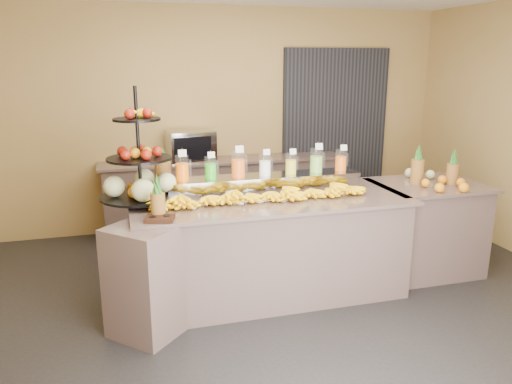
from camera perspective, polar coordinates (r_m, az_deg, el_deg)
name	(u,v)px	position (r m, az deg, el deg)	size (l,w,h in m)	color
ground	(280,307)	(4.57, 2.78, -13.03)	(6.00, 6.00, 0.00)	black
room_envelope	(275,88)	(4.86, 2.19, 11.76)	(6.04, 5.02, 2.82)	olive
buffet_counter	(260,249)	(4.57, 0.43, -6.58)	(2.75, 1.25, 0.93)	gray
right_counter	(425,227)	(5.45, 18.70, -3.82)	(1.08, 0.88, 0.93)	gray
back_ledge	(225,194)	(6.43, -3.54, -0.27)	(3.10, 0.55, 0.93)	gray
pitcher_tray	(265,183)	(4.74, 1.02, 1.04)	(1.85, 0.30, 0.15)	gray
juice_pitcher_orange_a	(182,169)	(4.54, -8.45, 2.56)	(0.12, 0.13, 0.30)	silver
juice_pitcher_green	(211,169)	(4.58, -5.22, 2.63)	(0.11, 0.12, 0.27)	silver
juice_pitcher_orange_b	(238,166)	(4.63, -2.06, 3.01)	(0.13, 0.14, 0.32)	silver
juice_pitcher_milk	(265,166)	(4.70, 1.03, 3.00)	(0.11, 0.12, 0.27)	silver
juice_pitcher_lemon	(291,165)	(4.78, 4.01, 3.13)	(0.11, 0.11, 0.26)	silver
juice_pitcher_lime	(316,162)	(4.87, 6.90, 3.45)	(0.13, 0.13, 0.30)	silver
juice_pitcher_orange_c	(341,161)	(4.98, 9.67, 3.48)	(0.11, 0.12, 0.28)	silver
banana_heap	(260,194)	(4.40, 0.51, -0.20)	(1.95, 0.18, 0.16)	yellow
fruit_stand	(146,174)	(4.43, -12.45, 2.05)	(0.77, 0.77, 1.00)	black
condiment_caddy	(160,219)	(3.93, -10.95, -3.00)	(0.22, 0.16, 0.03)	black
pineapple_left_a	(158,202)	(3.99, -11.15, -1.07)	(0.12, 0.12, 0.36)	brown
pineapple_left_b	(163,174)	(4.75, -10.57, 1.99)	(0.15, 0.15, 0.45)	brown
right_fruit_pile	(439,179)	(5.23, 20.18, 1.45)	(0.47, 0.45, 0.25)	brown
oven_warmer	(191,146)	(6.22, -7.49, 5.25)	(0.56, 0.39, 0.37)	gray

